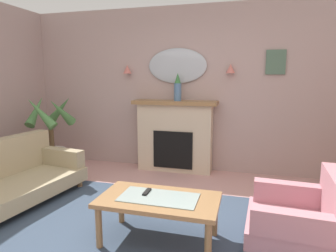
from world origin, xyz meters
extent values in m
cube|color=#B29993|center=(0.00, 2.48, 1.33)|extent=(6.60, 0.10, 2.65)
cube|color=#38475B|center=(0.00, 0.20, 0.01)|extent=(3.20, 2.40, 0.01)
cube|color=beige|center=(-0.25, 2.27, 0.55)|extent=(1.20, 0.28, 1.10)
cube|color=black|center=(-0.25, 2.17, 0.38)|extent=(0.64, 0.12, 0.60)
cube|color=olive|center=(-0.25, 2.25, 1.13)|extent=(1.36, 0.36, 0.06)
cylinder|color=#4C7093|center=(-0.20, 2.23, 1.30)|extent=(0.12, 0.12, 0.28)
cone|color=#38753D|center=(-0.20, 2.23, 1.52)|extent=(0.10, 0.10, 0.16)
ellipsoid|color=#B2BCC6|center=(-0.25, 2.40, 1.71)|extent=(0.96, 0.06, 0.56)
cone|color=#D17066|center=(-1.10, 2.35, 1.66)|extent=(0.14, 0.14, 0.14)
cone|color=#D17066|center=(0.60, 2.35, 1.66)|extent=(0.14, 0.14, 0.14)
cube|color=#4C6B56|center=(1.25, 2.41, 1.75)|extent=(0.28, 0.03, 0.36)
cube|color=olive|center=(0.12, 0.16, 0.42)|extent=(1.10, 0.60, 0.04)
cube|color=#8C9E99|center=(0.12, 0.16, 0.44)|extent=(0.72, 0.36, 0.01)
cylinder|color=olive|center=(-0.37, -0.08, 0.20)|extent=(0.06, 0.06, 0.40)
cylinder|color=olive|center=(0.61, -0.08, 0.20)|extent=(0.06, 0.06, 0.40)
cylinder|color=olive|center=(-0.37, 0.40, 0.20)|extent=(0.06, 0.06, 0.40)
cylinder|color=olive|center=(0.61, 0.40, 0.20)|extent=(0.06, 0.06, 0.40)
cube|color=black|center=(-0.02, 0.23, 0.45)|extent=(0.04, 0.16, 0.02)
cube|color=tan|center=(-1.80, 0.46, 0.19)|extent=(1.06, 1.80, 0.18)
cube|color=tan|center=(-1.70, 1.24, 0.40)|extent=(0.77, 0.26, 0.24)
cylinder|color=olive|center=(-1.36, 1.18, 0.05)|extent=(0.07, 0.07, 0.10)
cylinder|color=olive|center=(-2.03, 1.27, 0.05)|extent=(0.07, 0.07, 0.10)
cube|color=#B77A84|center=(1.31, 0.43, 0.18)|extent=(0.85, 0.85, 0.16)
cube|color=#B77A84|center=(1.34, 0.77, 0.37)|extent=(0.73, 0.19, 0.22)
cube|color=#B77A84|center=(1.29, 0.09, 0.37)|extent=(0.73, 0.19, 0.22)
cylinder|color=olive|center=(1.00, 0.79, 0.05)|extent=(0.06, 0.06, 0.10)
cylinder|color=olive|center=(1.67, 0.74, 0.05)|extent=(0.06, 0.06, 0.10)
cylinder|color=silver|center=(-2.20, 1.73, 0.18)|extent=(0.42, 0.42, 0.37)
cylinder|color=brown|center=(-2.20, 1.73, 0.56)|extent=(0.08, 0.08, 0.39)
cone|color=#4C8447|center=(-1.97, 1.71, 0.99)|extent=(0.21, 0.56, 0.50)
cone|color=#4C8447|center=(-2.18, 1.97, 0.99)|extent=(0.54, 0.21, 0.52)
cone|color=#4C8447|center=(-2.43, 1.70, 0.99)|extent=(0.23, 0.54, 0.53)
cone|color=#4C8447|center=(-2.19, 1.50, 0.99)|extent=(0.53, 0.19, 0.53)
camera|label=1|loc=(0.87, -2.23, 1.53)|focal=30.93mm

